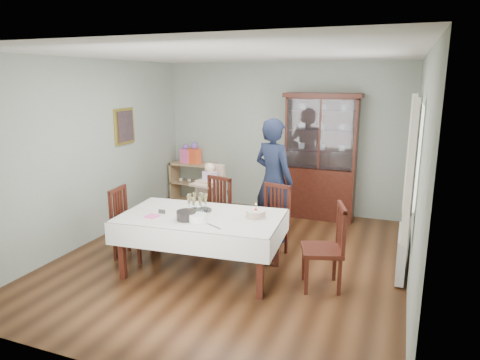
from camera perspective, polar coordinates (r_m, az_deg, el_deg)
The scene contains 25 objects.
floor at distance 5.97m, azimuth -1.09°, elevation -10.45°, with size 5.00×5.00×0.00m, color #593319.
room_shell at distance 6.00m, azimuth 0.76°, elevation 6.60°, with size 5.00×5.00×5.00m.
dining_table at distance 5.47m, azimuth -5.11°, elevation -8.45°, with size 2.08×1.30×0.76m.
china_cabinet at distance 7.54m, azimuth 10.72°, elevation 3.31°, with size 1.30×0.48×2.18m.
sideboard at distance 8.51m, azimuth -6.23°, elevation -0.36°, with size 0.90×0.38×0.80m.
picture_frame at distance 7.30m, azimuth -15.16°, elevation 6.93°, with size 0.04×0.48×0.58m, color gold.
window at distance 5.43m, azimuth 22.43°, elevation 3.21°, with size 0.04×1.02×1.22m, color white.
curtain_left at distance 4.83m, azimuth 21.71°, elevation 0.92°, with size 0.07×0.30×1.55m, color silver.
curtain_right at distance 6.05m, azimuth 21.70°, elevation 3.28°, with size 0.07×0.30×1.55m, color silver.
radiator at distance 5.76m, azimuth 20.71°, elevation -9.06°, with size 0.10×0.80×0.55m, color white.
chair_far_left at distance 6.39m, azimuth -3.73°, elevation -6.00°, with size 0.54×0.54×0.99m.
chair_far_right at distance 6.03m, azimuth 3.98°, elevation -7.25°, with size 0.54×0.54×0.98m.
chair_end_left at distance 6.12m, azimuth -14.21°, elevation -7.36°, with size 0.48×0.48×0.98m.
chair_end_right at distance 5.20m, azimuth 11.00°, elevation -10.85°, with size 0.57×0.57×1.01m.
woman at distance 6.42m, azimuth 4.49°, elevation -0.03°, with size 0.68×0.44×1.86m, color black.
high_chair at distance 6.92m, azimuth -3.97°, elevation -3.26°, with size 0.58×0.58×1.11m.
champagne_tray at distance 5.47m, azimuth -5.68°, elevation -3.52°, with size 0.37×0.37×0.22m.
birthday_cake at distance 5.19m, azimuth 2.11°, elevation -4.61°, with size 0.28×0.28×0.19m.
plate_stack_dark at distance 5.18m, azimuth -7.17°, elevation -4.70°, with size 0.23×0.23×0.11m, color black.
plate_stack_white at distance 5.10m, azimuth -5.62°, elevation -5.05°, with size 0.21×0.21×0.09m, color white.
napkin_stack at distance 5.36m, azimuth -11.63°, elevation -4.75°, with size 0.14×0.14×0.02m, color pink.
cutlery at distance 5.55m, azimuth -10.72°, elevation -4.13°, with size 0.12×0.17×0.01m, color silver, non-canonical shape.
cake_knife at distance 4.93m, azimuth -3.56°, elevation -6.16°, with size 0.25×0.02×0.01m, color silver.
gift_bag_pink at distance 8.45m, azimuth -7.26°, elevation 3.40°, with size 0.21×0.15×0.37m.
gift_bag_orange at distance 8.36m, azimuth -6.11°, elevation 3.46°, with size 0.25×0.21×0.41m.
Camera 1 is at (2.07, -5.06, 2.42)m, focal length 32.00 mm.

